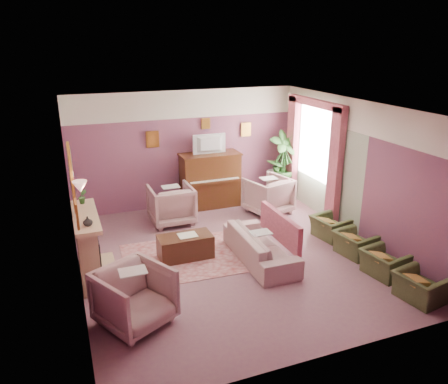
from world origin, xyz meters
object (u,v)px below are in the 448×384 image
object	(u,v)px
floral_armchair_front	(135,294)
side_table	(276,184)
olive_chair_a	(420,283)
olive_chair_c	(355,240)
olive_chair_b	(384,259)
sofa	(260,241)
floral_armchair_right	(268,193)
piano	(210,181)
floral_armchair_left	(171,202)
coffee_table	(185,247)
television	(210,143)
olive_chair_d	(330,224)

from	to	relation	value
floral_armchair_front	side_table	world-z (taller)	floral_armchair_front
floral_armchair_front	olive_chair_a	bearing A→B (deg)	-13.06
side_table	olive_chair_c	bearing A→B (deg)	-91.60
floral_armchair_front	olive_chair_b	distance (m)	4.27
olive_chair_b	olive_chair_c	xyz separation A→B (m)	(0.00, 0.82, 0.00)
sofa	floral_armchair_right	size ratio (longest dim) A/B	2.02
piano	olive_chair_b	xyz separation A→B (m)	(1.69, -4.27, -0.35)
floral_armchair_left	olive_chair_b	size ratio (longest dim) A/B	1.36
sofa	olive_chair_a	bearing A→B (deg)	-50.07
coffee_table	side_table	size ratio (longest dim) A/B	1.43
piano	floral_armchair_left	xyz separation A→B (m)	(-1.16, -0.69, -0.17)
television	floral_armchair_left	xyz separation A→B (m)	(-1.16, -0.64, -1.12)
olive_chair_a	olive_chair_c	distance (m)	1.64
television	olive_chair_a	world-z (taller)	television
sofa	side_table	size ratio (longest dim) A/B	2.77
television	olive_chair_d	distance (m)	3.35
floral_armchair_front	olive_chair_b	size ratio (longest dim) A/B	1.36
coffee_table	sofa	bearing A→B (deg)	-24.35
floral_armchair_right	floral_armchair_front	xyz separation A→B (m)	(-3.69, -3.19, 0.00)
sofa	floral_armchair_front	size ratio (longest dim) A/B	2.02
olive_chair_a	olive_chair_c	xyz separation A→B (m)	(0.00, 1.64, 0.00)
olive_chair_b	olive_chair_c	distance (m)	0.82
sofa	olive_chair_c	bearing A→B (deg)	-14.76
coffee_table	olive_chair_c	size ratio (longest dim) A/B	1.42
floral_armchair_left	floral_armchair_right	size ratio (longest dim) A/B	1.00
floral_armchair_front	olive_chair_d	size ratio (longest dim) A/B	1.36
sofa	olive_chair_d	xyz separation A→B (m)	(1.76, 0.36, -0.09)
sofa	olive_chair_c	size ratio (longest dim) A/B	2.75
olive_chair_c	olive_chair_b	bearing A→B (deg)	-90.00
coffee_table	sofa	distance (m)	1.41
sofa	floral_armchair_left	size ratio (longest dim) A/B	2.02
piano	sofa	bearing A→B (deg)	-91.27
floral_armchair_front	sofa	bearing A→B (deg)	23.97
piano	olive_chair_c	distance (m)	3.86
floral_armchair_left	coffee_table	bearing A→B (deg)	-96.06
floral_armchair_front	olive_chair_c	size ratio (longest dim) A/B	1.36
floral_armchair_left	olive_chair_b	xyz separation A→B (m)	(2.85, -3.58, -0.18)
olive_chair_d	sofa	bearing A→B (deg)	-168.57
sofa	floral_armchair_right	world-z (taller)	floral_armchair_right
sofa	side_table	distance (m)	3.49
olive_chair_a	olive_chair_c	world-z (taller)	same
television	olive_chair_d	bearing A→B (deg)	-56.73
side_table	piano	bearing A→B (deg)	178.72
olive_chair_c	floral_armchair_right	bearing A→B (deg)	102.72
sofa	side_table	xyz separation A→B (m)	(1.86, 2.95, -0.04)
television	floral_armchair_front	world-z (taller)	television
piano	floral_armchair_right	world-z (taller)	piano
coffee_table	piano	bearing A→B (deg)	60.92
floral_armchair_left	side_table	xyz separation A→B (m)	(2.95, 0.65, -0.13)
sofa	coffee_table	bearing A→B (deg)	155.65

